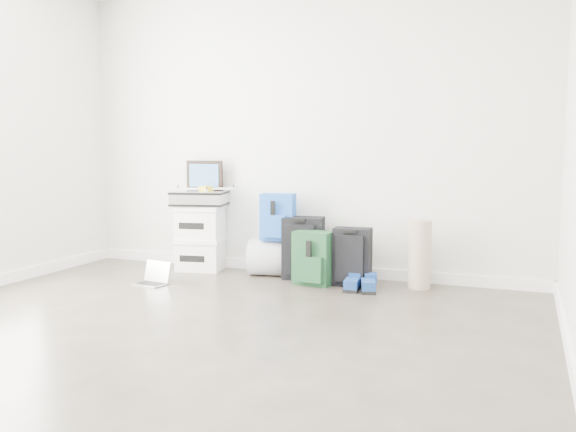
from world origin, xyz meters
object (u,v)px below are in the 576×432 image
at_px(large_suitcase, 303,248).
at_px(carry_on, 352,257).
at_px(duffel_bag, 279,258).
at_px(laptop, 153,279).
at_px(briefcase, 200,198).
at_px(boxes_stack, 200,238).

distance_m(large_suitcase, carry_on, 0.50).
bearing_deg(duffel_bag, carry_on, -20.38).
relative_size(carry_on, laptop, 1.66).
bearing_deg(large_suitcase, briefcase, 169.01).
distance_m(boxes_stack, laptop, 0.76).
xyz_separation_m(large_suitcase, carry_on, (0.49, -0.10, -0.03)).
distance_m(briefcase, carry_on, 1.63).
xyz_separation_m(boxes_stack, briefcase, (-0.00, 0.00, 0.39)).
bearing_deg(large_suitcase, boxes_stack, 169.01).
bearing_deg(briefcase, duffel_bag, -10.79).
height_order(boxes_stack, carry_on, boxes_stack).
xyz_separation_m(boxes_stack, duffel_bag, (0.82, 0.02, -0.15)).
relative_size(briefcase, laptop, 1.65).
distance_m(boxes_stack, duffel_bag, 0.83).
height_order(boxes_stack, duffel_bag, boxes_stack).
distance_m(briefcase, duffel_bag, 0.98).
bearing_deg(boxes_stack, large_suitcase, -11.87).
bearing_deg(boxes_stack, laptop, -106.37).
bearing_deg(briefcase, boxes_stack, -12.09).
relative_size(briefcase, duffel_bag, 0.91).
height_order(boxes_stack, laptop, boxes_stack).
bearing_deg(laptop, boxes_stack, 93.24).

